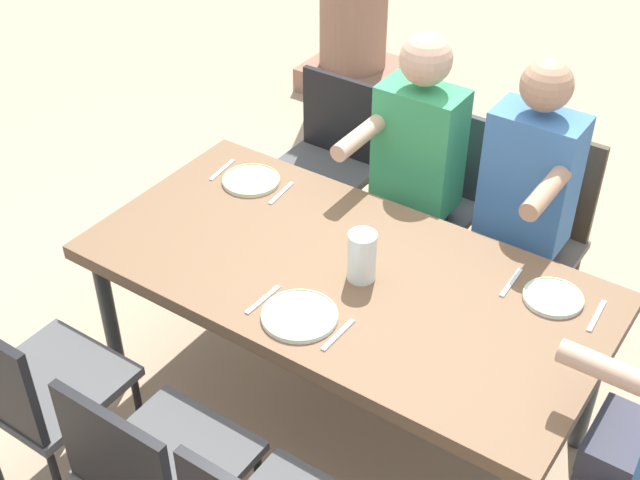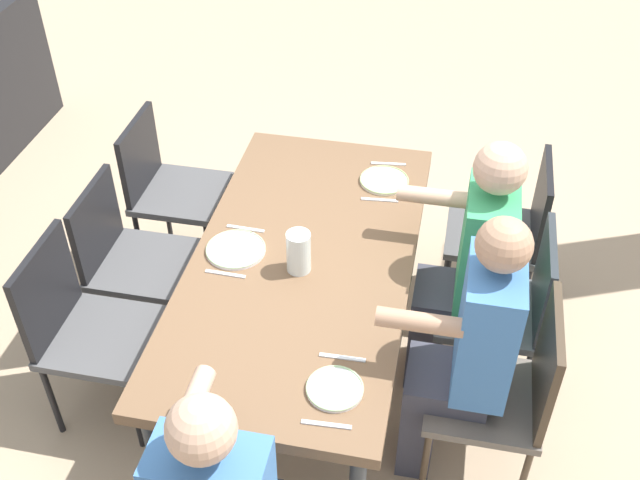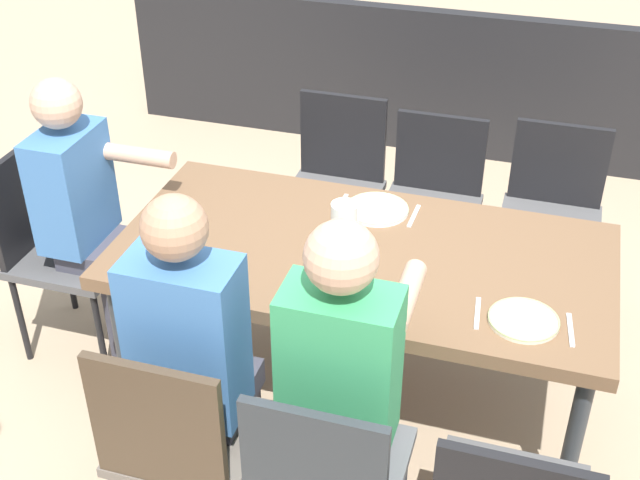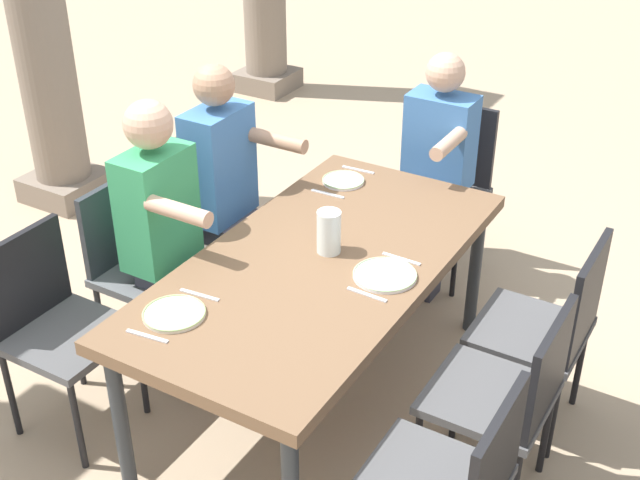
{
  "view_description": "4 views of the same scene",
  "coord_description": "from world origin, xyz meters",
  "px_view_note": "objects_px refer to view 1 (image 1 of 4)",
  "views": [
    {
      "loc": [
        1.23,
        -1.95,
        2.6
      ],
      "look_at": [
        -0.1,
        0.0,
        0.82
      ],
      "focal_mm": 47.85,
      "sensor_mm": 36.0,
      "label": 1
    },
    {
      "loc": [
        2.33,
        0.55,
        2.83
      ],
      "look_at": [
        0.01,
        0.08,
        0.85
      ],
      "focal_mm": 42.76,
      "sensor_mm": 36.0,
      "label": 2
    },
    {
      "loc": [
        -0.6,
        2.51,
        2.45
      ],
      "look_at": [
        0.13,
        0.1,
        0.81
      ],
      "focal_mm": 47.07,
      "sensor_mm": 36.0,
      "label": 3
    },
    {
      "loc": [
        -2.5,
        -1.48,
        2.52
      ],
      "look_at": [
        -0.05,
        -0.03,
        0.86
      ],
      "focal_mm": 47.09,
      "sensor_mm": 36.0,
      "label": 4
    }
  ],
  "objects_px": {
    "plate_1": "(300,315)",
    "water_pitcher": "(363,258)",
    "plate_0": "(251,180)",
    "diner_guest_third": "(519,214)",
    "chair_mid_south": "(152,466)",
    "dining_table": "(343,284)",
    "chair_east_north": "(531,228)",
    "chair_west_north": "(327,158)",
    "chair_mid_north": "(429,194)",
    "diner_woman_green": "(409,178)",
    "plate_2": "(553,297)",
    "chair_west_south": "(31,386)"
  },
  "relations": [
    {
      "from": "chair_west_south",
      "to": "water_pitcher",
      "type": "distance_m",
      "value": 1.18
    },
    {
      "from": "plate_1",
      "to": "water_pitcher",
      "type": "relative_size",
      "value": 1.38
    },
    {
      "from": "chair_west_north",
      "to": "diner_guest_third",
      "type": "height_order",
      "value": "diner_guest_third"
    },
    {
      "from": "chair_mid_south",
      "to": "water_pitcher",
      "type": "height_order",
      "value": "water_pitcher"
    },
    {
      "from": "chair_east_north",
      "to": "chair_mid_south",
      "type": "bearing_deg",
      "value": -105.05
    },
    {
      "from": "diner_guest_third",
      "to": "plate_0",
      "type": "relative_size",
      "value": 5.66
    },
    {
      "from": "chair_west_north",
      "to": "plate_1",
      "type": "distance_m",
      "value": 1.36
    },
    {
      "from": "chair_west_north",
      "to": "water_pitcher",
      "type": "relative_size",
      "value": 4.77
    },
    {
      "from": "diner_woman_green",
      "to": "plate_1",
      "type": "relative_size",
      "value": 5.16
    },
    {
      "from": "diner_guest_third",
      "to": "plate_0",
      "type": "distance_m",
      "value": 1.06
    },
    {
      "from": "plate_2",
      "to": "diner_woman_green",
      "type": "bearing_deg",
      "value": 152.02
    },
    {
      "from": "chair_mid_north",
      "to": "plate_0",
      "type": "relative_size",
      "value": 3.77
    },
    {
      "from": "dining_table",
      "to": "water_pitcher",
      "type": "relative_size",
      "value": 9.94
    },
    {
      "from": "chair_mid_south",
      "to": "chair_mid_north",
      "type": "bearing_deg",
      "value": 90.0
    },
    {
      "from": "chair_west_south",
      "to": "chair_mid_south",
      "type": "relative_size",
      "value": 1.03
    },
    {
      "from": "dining_table",
      "to": "chair_west_north",
      "type": "bearing_deg",
      "value": 126.89
    },
    {
      "from": "chair_east_north",
      "to": "plate_1",
      "type": "relative_size",
      "value": 3.61
    },
    {
      "from": "dining_table",
      "to": "chair_mid_south",
      "type": "xyz_separation_m",
      "value": [
        -0.12,
        -0.87,
        -0.17
      ]
    },
    {
      "from": "chair_west_north",
      "to": "plate_0",
      "type": "relative_size",
      "value": 3.76
    },
    {
      "from": "plate_1",
      "to": "plate_2",
      "type": "distance_m",
      "value": 0.85
    },
    {
      "from": "chair_east_north",
      "to": "plate_1",
      "type": "bearing_deg",
      "value": -106.11
    },
    {
      "from": "chair_east_north",
      "to": "chair_mid_north",
      "type": "bearing_deg",
      "value": -179.24
    },
    {
      "from": "dining_table",
      "to": "chair_east_north",
      "type": "height_order",
      "value": "chair_east_north"
    },
    {
      "from": "diner_guest_third",
      "to": "water_pitcher",
      "type": "xyz_separation_m",
      "value": [
        -0.28,
        -0.69,
        0.11
      ]
    },
    {
      "from": "diner_guest_third",
      "to": "plate_1",
      "type": "xyz_separation_m",
      "value": [
        -0.34,
        -0.98,
        0.04
      ]
    },
    {
      "from": "chair_west_north",
      "to": "plate_1",
      "type": "relative_size",
      "value": 3.45
    },
    {
      "from": "plate_0",
      "to": "chair_mid_north",
      "type": "bearing_deg",
      "value": 51.47
    },
    {
      "from": "plate_0",
      "to": "plate_1",
      "type": "xyz_separation_m",
      "value": [
        0.63,
        -0.55,
        -0.0
      ]
    },
    {
      "from": "chair_mid_south",
      "to": "chair_west_south",
      "type": "bearing_deg",
      "value": 179.97
    },
    {
      "from": "chair_west_south",
      "to": "chair_east_north",
      "type": "height_order",
      "value": "chair_east_north"
    },
    {
      "from": "diner_guest_third",
      "to": "chair_mid_south",
      "type": "bearing_deg",
      "value": -106.81
    },
    {
      "from": "plate_0",
      "to": "water_pitcher",
      "type": "bearing_deg",
      "value": -20.46
    },
    {
      "from": "chair_east_north",
      "to": "diner_woman_green",
      "type": "height_order",
      "value": "diner_woman_green"
    },
    {
      "from": "dining_table",
      "to": "plate_0",
      "type": "height_order",
      "value": "plate_0"
    },
    {
      "from": "chair_mid_north",
      "to": "chair_east_north",
      "type": "xyz_separation_m",
      "value": [
        0.47,
        0.01,
        0.0
      ]
    },
    {
      "from": "dining_table",
      "to": "diner_guest_third",
      "type": "relative_size",
      "value": 1.38
    },
    {
      "from": "chair_west_south",
      "to": "chair_mid_north",
      "type": "relative_size",
      "value": 1.0
    },
    {
      "from": "dining_table",
      "to": "diner_guest_third",
      "type": "xyz_separation_m",
      "value": [
        0.36,
        0.7,
        0.03
      ]
    },
    {
      "from": "chair_west_south",
      "to": "dining_table",
      "type": "bearing_deg",
      "value": 53.08
    },
    {
      "from": "diner_woman_green",
      "to": "plate_2",
      "type": "height_order",
      "value": "diner_woman_green"
    },
    {
      "from": "chair_mid_south",
      "to": "plate_2",
      "type": "distance_m",
      "value": 1.4
    },
    {
      "from": "water_pitcher",
      "to": "diner_woman_green",
      "type": "bearing_deg",
      "value": 106.07
    },
    {
      "from": "chair_west_north",
      "to": "plate_2",
      "type": "bearing_deg",
      "value": -24.96
    },
    {
      "from": "chair_mid_north",
      "to": "chair_east_north",
      "type": "height_order",
      "value": "chair_east_north"
    },
    {
      "from": "diner_guest_third",
      "to": "chair_east_north",
      "type": "bearing_deg",
      "value": 90.91
    },
    {
      "from": "diner_woman_green",
      "to": "diner_guest_third",
      "type": "xyz_separation_m",
      "value": [
        0.48,
        0.02,
        -0.0
      ]
    },
    {
      "from": "dining_table",
      "to": "chair_mid_south",
      "type": "bearing_deg",
      "value": -97.76
    },
    {
      "from": "chair_mid_south",
      "to": "water_pitcher",
      "type": "distance_m",
      "value": 0.95
    },
    {
      "from": "plate_2",
      "to": "chair_east_north",
      "type": "bearing_deg",
      "value": 116.49
    },
    {
      "from": "dining_table",
      "to": "diner_woman_green",
      "type": "height_order",
      "value": "diner_woman_green"
    }
  ]
}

